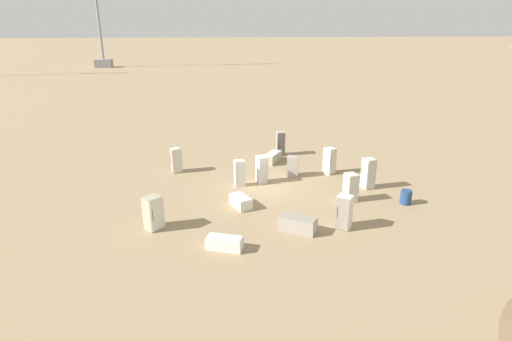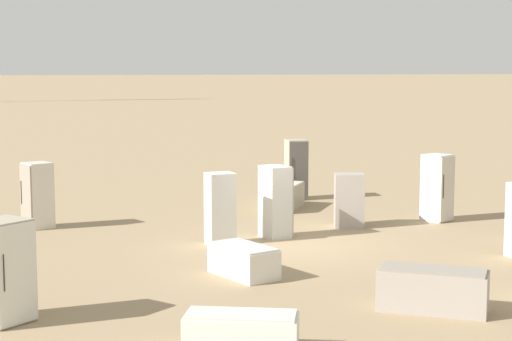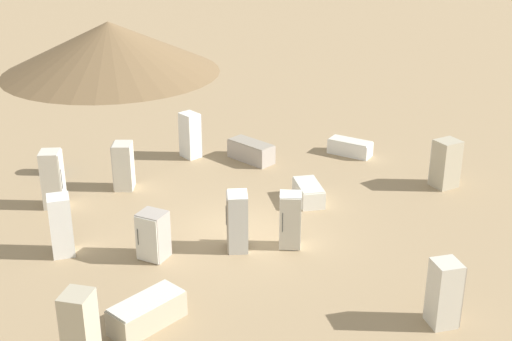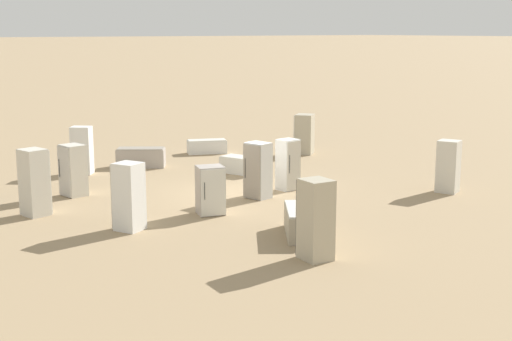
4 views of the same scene
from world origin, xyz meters
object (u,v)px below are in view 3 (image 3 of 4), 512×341
object	(u,v)px
rusty_barrel	(53,162)
discarded_fridge_4	(80,330)
discarded_fridge_1	(147,312)
discarded_fridge_8	(446,163)
discarded_fridge_12	(290,220)
discarded_fridge_7	(237,222)
discarded_fridge_0	(123,166)
discarded_fridge_13	(444,293)
discarded_fridge_11	(153,235)
discarded_fridge_3	(61,225)
discarded_fridge_10	(350,147)
discarded_fridge_2	(251,151)
discarded_fridge_5	(190,135)
discarded_fridge_9	(53,179)
discarded_fridge_6	(308,192)

from	to	relation	value
rusty_barrel	discarded_fridge_4	bearing A→B (deg)	116.18
discarded_fridge_1	discarded_fridge_8	distance (m)	12.47
discarded_fridge_1	discarded_fridge_12	xyz separation A→B (m)	(-3.04, -4.44, 0.49)
discarded_fridge_7	discarded_fridge_12	world-z (taller)	discarded_fridge_7
discarded_fridge_4	discarded_fridge_0	bearing A→B (deg)	107.51
discarded_fridge_12	discarded_fridge_13	bearing A→B (deg)	135.18
discarded_fridge_4	discarded_fridge_1	bearing A→B (deg)	64.94
discarded_fridge_11	rusty_barrel	distance (m)	7.66
discarded_fridge_0	discarded_fridge_3	size ratio (longest dim) A/B	0.91
discarded_fridge_1	discarded_fridge_8	bearing A→B (deg)	-95.41
discarded_fridge_0	discarded_fridge_10	bearing A→B (deg)	-68.85
discarded_fridge_2	discarded_fridge_4	distance (m)	12.82
discarded_fridge_13	rusty_barrel	size ratio (longest dim) A/B	2.11
discarded_fridge_5	discarded_fridge_11	size ratio (longest dim) A/B	1.25
discarded_fridge_3	discarded_fridge_12	xyz separation A→B (m)	(-6.45, -1.37, -0.06)
discarded_fridge_5	discarded_fridge_9	distance (m)	6.04
discarded_fridge_4	discarded_fridge_8	size ratio (longest dim) A/B	1.11
rusty_barrel	discarded_fridge_11	bearing A→B (deg)	134.33
discarded_fridge_8	discarded_fridge_9	size ratio (longest dim) A/B	0.88
discarded_fridge_1	discarded_fridge_4	bearing A→B (deg)	94.37
discarded_fridge_0	discarded_fridge_3	xyz separation A→B (m)	(0.31, 4.71, 0.08)
discarded_fridge_3	discarded_fridge_8	size ratio (longest dim) A/B	1.07
discarded_fridge_7	rusty_barrel	size ratio (longest dim) A/B	2.18
discarded_fridge_1	discarded_fridge_12	distance (m)	5.41
discarded_fridge_1	discarded_fridge_3	size ratio (longest dim) A/B	1.11
discarded_fridge_8	discarded_fridge_12	distance (m)	7.11
discarded_fridge_11	discarded_fridge_12	bearing A→B (deg)	-144.81
discarded_fridge_2	discarded_fridge_10	size ratio (longest dim) A/B	1.08
discarded_fridge_4	discarded_fridge_7	world-z (taller)	discarded_fridge_4
discarded_fridge_4	discarded_fridge_12	distance (m)	7.35
discarded_fridge_6	discarded_fridge_13	world-z (taller)	discarded_fridge_13
discarded_fridge_6	discarded_fridge_7	xyz separation A→B (m)	(1.81, 3.58, 0.58)
discarded_fridge_3	discarded_fridge_12	world-z (taller)	discarded_fridge_3
discarded_fridge_1	discarded_fridge_9	bearing A→B (deg)	-16.60
rusty_barrel	discarded_fridge_1	bearing A→B (deg)	125.01
discarded_fridge_3	discarded_fridge_13	size ratio (longest dim) A/B	1.06
discarded_fridge_3	discarded_fridge_8	world-z (taller)	discarded_fridge_3
discarded_fridge_6	rusty_barrel	size ratio (longest dim) A/B	2.05
discarded_fridge_11	discarded_fridge_12	xyz separation A→B (m)	(-3.79, -1.21, 0.15)
discarded_fridge_5	discarded_fridge_12	distance (m)	7.98
rusty_barrel	discarded_fridge_13	bearing A→B (deg)	150.12
discarded_fridge_8	discarded_fridge_4	bearing A→B (deg)	-166.14
discarded_fridge_4	discarded_fridge_2	bearing A→B (deg)	86.51
discarded_fridge_7	discarded_fridge_2	bearing A→B (deg)	-6.64
discarded_fridge_12	discarded_fridge_13	size ratio (longest dim) A/B	0.99
discarded_fridge_1	discarded_fridge_13	size ratio (longest dim) A/B	1.18
discarded_fridge_7	discarded_fridge_5	bearing A→B (deg)	11.42
discarded_fridge_3	discarded_fridge_6	xyz separation A→B (m)	(-6.76, -4.57, -0.60)
discarded_fridge_5	discarded_fridge_10	xyz separation A→B (m)	(-6.10, -1.11, -0.59)
discarded_fridge_3	discarded_fridge_5	xyz separation A→B (m)	(-1.94, -7.94, -0.03)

